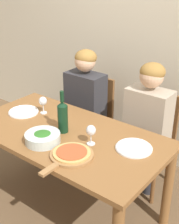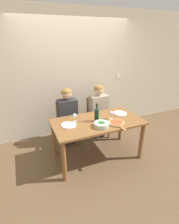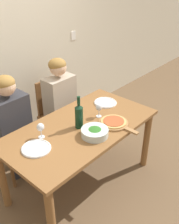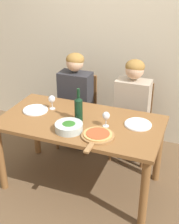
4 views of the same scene
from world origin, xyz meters
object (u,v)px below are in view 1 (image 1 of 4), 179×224
Objects in this scene: wine_bottle at (63,116)px; wine_glass_left at (43,102)px; chair_right at (151,138)px; wine_glass_right at (91,131)px; person_woman at (84,98)px; dinner_plate_left at (24,112)px; broccoli_bowl at (43,138)px; dinner_plate_right at (134,148)px; pizza_on_board at (71,154)px; chair_left at (91,117)px; person_man at (147,118)px.

wine_bottle is 0.39m from wine_glass_left.
wine_bottle is (-0.37, -0.78, 0.41)m from chair_right.
chair_right is 5.92× the size of wine_glass_right.
person_woman is 0.65m from dinner_plate_left.
chair_right is 1.18m from dinner_plate_left.
wine_glass_left is 0.66m from wine_glass_right.
dinner_plate_right is (0.57, 0.33, -0.03)m from broccoli_bowl.
pizza_on_board is at bearing -129.66° from dinner_plate_right.
chair_right is 0.75m from person_woman.
chair_right reaches higher than pizza_on_board.
wine_glass_right is at bearing -13.61° from wine_glass_left.
wine_bottle is 1.29× the size of dinner_plate_right.
wine_bottle is at bearing 176.85° from wine_glass_right.
chair_right is at bearing 41.32° from wine_glass_left.
chair_left is at bearing 113.07° from wine_bottle.
chair_left is 1.00× the size of chair_right.
broccoli_bowl is at bearing -44.94° from wine_glass_left.
pizza_on_board is at bearing -29.89° from wine_glass_left.
wine_bottle is 0.28m from wine_glass_right.
wine_bottle is at bearing -63.60° from person_woman.
chair_right is at bearing 90.00° from person_man.
person_man is 0.78m from wine_bottle.
person_woman is at bearing 180.00° from person_man.
person_woman is 4.68× the size of dinner_plate_right.
person_man is at bearing 35.94° from dinner_plate_left.
person_man reaches higher than chair_right.
person_woman is (-0.70, -0.11, 0.25)m from chair_right.
chair_left is at bearing 127.71° from wine_glass_right.
wine_glass_left reaches higher than chair_left.
wine_glass_left is (-0.72, -0.64, 0.38)m from chair_right.
person_woman is 2.78× the size of pizza_on_board.
wine_bottle reaches higher than broccoli_bowl.
wine_glass_right is at bearing -97.08° from person_man.
wine_bottle reaches higher than dinner_plate_left.
wine_glass_right is at bearing -96.10° from chair_right.
chair_left is at bearing 90.00° from person_woman.
pizza_on_board is 2.89× the size of wine_glass_right.
wine_glass_left is at bearing -92.49° from chair_left.
wine_glass_left is at bearing 150.11° from pizza_on_board.
chair_left is 1.08m from broccoli_bowl.
person_man is 4.72× the size of broccoli_bowl.
wine_bottle is 2.21× the size of wine_glass_right.
person_man is at bearing -8.99° from chair_left.
broccoli_bowl is 1.70× the size of wine_glass_left.
wine_glass_left reaches higher than broccoli_bowl.
dinner_plate_right is (0.56, 0.12, -0.12)m from wine_bottle.
chair_right is at bearing 8.99° from person_woman.
wine_bottle is at bearing -66.93° from chair_left.
wine_bottle reaches higher than pizza_on_board.
broccoli_bowl is 0.55m from dinner_plate_left.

